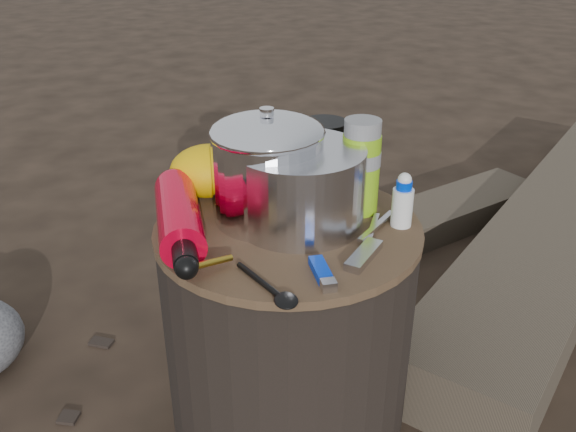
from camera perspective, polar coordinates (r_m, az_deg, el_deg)
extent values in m
plane|color=black|center=(1.44, 0.00, -17.32)|extent=(60.00, 60.00, 0.00)
cylinder|color=black|center=(1.29, 0.00, -9.97)|extent=(0.50, 0.50, 0.46)
cube|color=#40372B|center=(2.14, 23.88, -1.06)|extent=(1.60, 1.56, 0.16)
cube|color=#40372B|center=(2.07, 11.10, -0.97)|extent=(1.11, 0.61, 0.09)
cylinder|color=silver|center=(1.14, 1.06, 2.75)|extent=(0.24, 0.24, 0.15)
cylinder|color=silver|center=(1.15, -1.89, 4.44)|extent=(0.21, 0.21, 0.21)
cylinder|color=#77B014|center=(1.19, 6.72, 4.51)|extent=(0.07, 0.07, 0.18)
cylinder|color=black|center=(1.32, 3.34, 5.82)|extent=(0.09, 0.09, 0.14)
ellipsoid|color=#EAB004|center=(1.27, -7.37, 4.16)|extent=(0.16, 0.13, 0.11)
cube|color=#141545|center=(1.31, -1.90, 5.95)|extent=(0.12, 0.05, 0.15)
cube|color=#002FD3|center=(1.01, 3.05, -4.98)|extent=(0.03, 0.09, 0.02)
cube|color=#BABAC0|center=(1.06, 7.02, -3.63)|extent=(0.09, 0.10, 0.01)
cylinder|color=silver|center=(1.16, 10.54, 1.22)|extent=(0.04, 0.04, 0.09)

